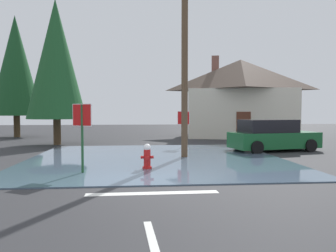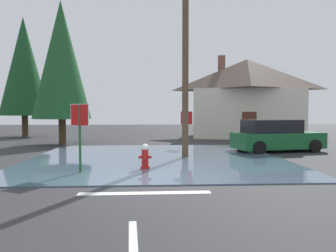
{
  "view_description": "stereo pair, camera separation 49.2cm",
  "coord_description": "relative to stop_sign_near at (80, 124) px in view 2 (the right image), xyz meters",
  "views": [
    {
      "loc": [
        -0.3,
        -9.19,
        2.06
      ],
      "look_at": [
        0.89,
        4.22,
        1.44
      ],
      "focal_mm": 34.95,
      "sensor_mm": 36.0,
      "label": 1
    },
    {
      "loc": [
        0.19,
        -9.22,
        2.06
      ],
      "look_at": [
        0.89,
        4.22,
        1.44
      ],
      "focal_mm": 34.95,
      "sensor_mm": 36.0,
      "label": 2
    }
  ],
  "objects": [
    {
      "name": "ground_plane",
      "position": [
        2.15,
        -1.61,
        -1.68
      ],
      "size": [
        80.0,
        80.0,
        0.1
      ],
      "primitive_type": "cube",
      "color": "#2D2D30"
    },
    {
      "name": "flood_puddle",
      "position": [
        2.54,
        3.15,
        -1.61
      ],
      "size": [
        10.68,
        10.32,
        0.04
      ],
      "primitive_type": "cube",
      "color": "#4C6075",
      "rests_on": "ground"
    },
    {
      "name": "lane_stop_bar",
      "position": [
        2.18,
        -2.72,
        -1.63
      ],
      "size": [
        3.32,
        0.34,
        0.01
      ],
      "primitive_type": "cube",
      "rotation": [
        0.0,
        0.0,
        0.01
      ],
      "color": "silver",
      "rests_on": "ground"
    },
    {
      "name": "stop_sign_near",
      "position": [
        0.0,
        0.0,
        0.0
      ],
      "size": [
        0.66,
        0.34,
        2.29
      ],
      "color": "#1E4C28",
      "rests_on": "ground"
    },
    {
      "name": "fire_hydrant",
      "position": [
        2.12,
        0.59,
        -1.19
      ],
      "size": [
        0.46,
        0.39,
        0.91
      ],
      "color": "red",
      "rests_on": "ground"
    },
    {
      "name": "utility_pole",
      "position": [
        3.83,
        3.38,
        3.34
      ],
      "size": [
        1.6,
        0.28,
        9.58
      ],
      "color": "brown",
      "rests_on": "ground"
    },
    {
      "name": "stop_sign_far",
      "position": [
        4.29,
        7.04,
        -0.19
      ],
      "size": [
        0.62,
        0.42,
        2.04
      ],
      "color": "#1E4C28",
      "rests_on": "ground"
    },
    {
      "name": "house",
      "position": [
        9.88,
        14.67,
        1.55
      ],
      "size": [
        9.64,
        7.64,
        6.6
      ],
      "color": "silver",
      "rests_on": "ground"
    },
    {
      "name": "parked_car",
      "position": [
        8.65,
        5.36,
        -0.86
      ],
      "size": [
        4.75,
        2.64,
        1.62
      ],
      "color": "#195B2D",
      "rests_on": "ground"
    },
    {
      "name": "pine_tree_tall_left",
      "position": [
        -7.73,
        15.8,
        3.95
      ],
      "size": [
        3.8,
        3.8,
        9.49
      ],
      "color": "#4C3823",
      "rests_on": "ground"
    },
    {
      "name": "pine_tree_mid_left",
      "position": [
        -3.14,
        9.58,
        3.54
      ],
      "size": [
        3.52,
        3.52,
        8.8
      ],
      "color": "#4C3823",
      "rests_on": "ground"
    }
  ]
}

